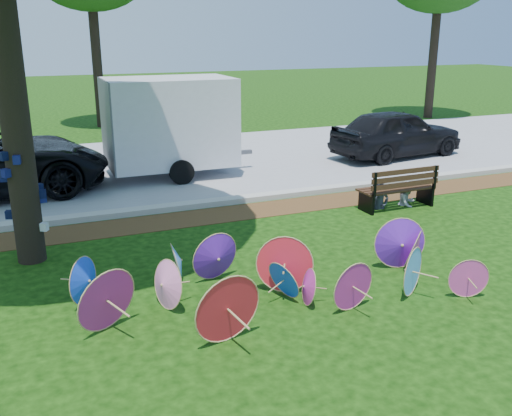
{
  "coord_description": "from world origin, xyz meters",
  "views": [
    {
      "loc": [
        -2.75,
        -5.88,
        3.56
      ],
      "look_at": [
        0.5,
        2.0,
        0.9
      ],
      "focal_mm": 40.0,
      "sensor_mm": 36.0,
      "label": 1
    }
  ],
  "objects_px": {
    "dark_pickup": "(397,133)",
    "person_right": "(409,182)",
    "cargo_trailer": "(170,122)",
    "park_bench": "(396,187)",
    "parasol_pile": "(271,274)",
    "person_left": "(381,180)"
  },
  "relations": [
    {
      "from": "dark_pickup",
      "to": "person_right",
      "type": "height_order",
      "value": "dark_pickup"
    },
    {
      "from": "cargo_trailer",
      "to": "park_bench",
      "type": "distance_m",
      "value": 5.87
    },
    {
      "from": "dark_pickup",
      "to": "park_bench",
      "type": "xyz_separation_m",
      "value": [
        -3.03,
        -4.22,
        -0.26
      ]
    },
    {
      "from": "parasol_pile",
      "to": "person_right",
      "type": "height_order",
      "value": "person_right"
    },
    {
      "from": "person_right",
      "to": "person_left",
      "type": "bearing_deg",
      "value": 160.01
    },
    {
      "from": "cargo_trailer",
      "to": "person_left",
      "type": "relative_size",
      "value": 2.53
    },
    {
      "from": "parasol_pile",
      "to": "park_bench",
      "type": "distance_m",
      "value": 5.09
    },
    {
      "from": "parasol_pile",
      "to": "dark_pickup",
      "type": "bearing_deg",
      "value": 44.96
    },
    {
      "from": "person_left",
      "to": "person_right",
      "type": "distance_m",
      "value": 0.71
    },
    {
      "from": "dark_pickup",
      "to": "park_bench",
      "type": "distance_m",
      "value": 5.21
    },
    {
      "from": "park_bench",
      "to": "person_right",
      "type": "distance_m",
      "value": 0.36
    },
    {
      "from": "person_right",
      "to": "park_bench",
      "type": "bearing_deg",
      "value": 168.14
    },
    {
      "from": "person_right",
      "to": "dark_pickup",
      "type": "bearing_deg",
      "value": 37.25
    },
    {
      "from": "park_bench",
      "to": "person_left",
      "type": "xyz_separation_m",
      "value": [
        -0.35,
        0.05,
        0.17
      ]
    },
    {
      "from": "cargo_trailer",
      "to": "person_left",
      "type": "distance_m",
      "value": 5.59
    },
    {
      "from": "person_left",
      "to": "person_right",
      "type": "xyz_separation_m",
      "value": [
        0.7,
        0.0,
        -0.11
      ]
    },
    {
      "from": "cargo_trailer",
      "to": "park_bench",
      "type": "relative_size",
      "value": 1.83
    },
    {
      "from": "dark_pickup",
      "to": "person_left",
      "type": "height_order",
      "value": "dark_pickup"
    },
    {
      "from": "cargo_trailer",
      "to": "dark_pickup",
      "type": "bearing_deg",
      "value": -1.88
    },
    {
      "from": "cargo_trailer",
      "to": "person_right",
      "type": "height_order",
      "value": "cargo_trailer"
    },
    {
      "from": "parasol_pile",
      "to": "park_bench",
      "type": "height_order",
      "value": "parasol_pile"
    },
    {
      "from": "park_bench",
      "to": "person_left",
      "type": "height_order",
      "value": "person_left"
    }
  ]
}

